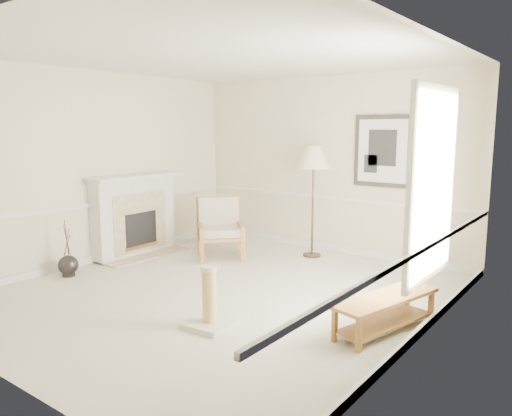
{
  "coord_description": "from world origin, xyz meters",
  "views": [
    {
      "loc": [
        4.0,
        -4.58,
        2.06
      ],
      "look_at": [
        0.03,
        0.7,
        0.99
      ],
      "focal_mm": 35.0,
      "sensor_mm": 36.0,
      "label": 1
    }
  ],
  "objects_px": {
    "floor_vase": "(68,266)",
    "armchair": "(219,225)",
    "floor_lamp": "(314,160)",
    "scratching_post": "(209,308)",
    "bench": "(385,308)"
  },
  "relations": [
    {
      "from": "floor_vase",
      "to": "armchair",
      "type": "bearing_deg",
      "value": 65.46
    },
    {
      "from": "floor_lamp",
      "to": "scratching_post",
      "type": "xyz_separation_m",
      "value": [
        0.62,
        -3.14,
        -1.34
      ]
    },
    {
      "from": "floor_vase",
      "to": "floor_lamp",
      "type": "xyz_separation_m",
      "value": [
        2.17,
        3.0,
        1.4
      ]
    },
    {
      "from": "floor_lamp",
      "to": "bench",
      "type": "bearing_deg",
      "value": -45.36
    },
    {
      "from": "floor_vase",
      "to": "scratching_post",
      "type": "relative_size",
      "value": 1.25
    },
    {
      "from": "floor_lamp",
      "to": "scratching_post",
      "type": "height_order",
      "value": "floor_lamp"
    },
    {
      "from": "floor_lamp",
      "to": "bench",
      "type": "height_order",
      "value": "floor_lamp"
    },
    {
      "from": "armchair",
      "to": "scratching_post",
      "type": "relative_size",
      "value": 1.59
    },
    {
      "from": "floor_vase",
      "to": "scratching_post",
      "type": "height_order",
      "value": "floor_vase"
    },
    {
      "from": "bench",
      "to": "armchair",
      "type": "bearing_deg",
      "value": 159.09
    },
    {
      "from": "floor_vase",
      "to": "bench",
      "type": "distance_m",
      "value": 4.38
    },
    {
      "from": "armchair",
      "to": "floor_lamp",
      "type": "xyz_separation_m",
      "value": [
        1.2,
        0.89,
        1.04
      ]
    },
    {
      "from": "bench",
      "to": "scratching_post",
      "type": "height_order",
      "value": "scratching_post"
    },
    {
      "from": "floor_vase",
      "to": "armchair",
      "type": "height_order",
      "value": "armchair"
    },
    {
      "from": "scratching_post",
      "to": "floor_lamp",
      "type": "bearing_deg",
      "value": 101.12
    }
  ]
}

